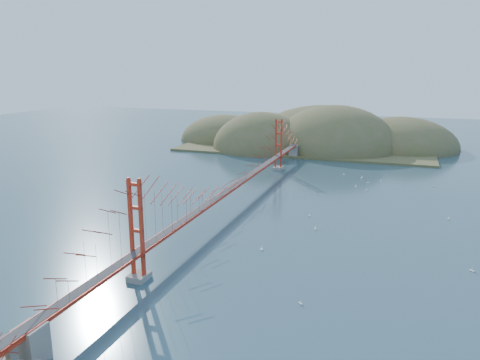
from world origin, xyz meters
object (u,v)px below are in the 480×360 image
(sailboat_0, at_px, (309,216))
(bridge, at_px, (233,165))
(sailboat_2, at_px, (472,270))
(sailboat_1, at_px, (315,228))

(sailboat_0, bearing_deg, bridge, 173.64)
(sailboat_2, bearing_deg, sailboat_1, 157.41)
(bridge, xyz_separation_m, sailboat_1, (15.51, -7.11, -6.86))
(sailboat_2, height_order, sailboat_0, sailboat_2)
(bridge, distance_m, sailboat_1, 18.39)
(sailboat_0, bearing_deg, sailboat_1, -70.09)
(sailboat_2, relative_size, sailboat_1, 1.10)
(sailboat_2, distance_m, sailboat_1, 21.49)
(bridge, relative_size, sailboat_2, 136.70)
(sailboat_1, height_order, sailboat_0, sailboat_1)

